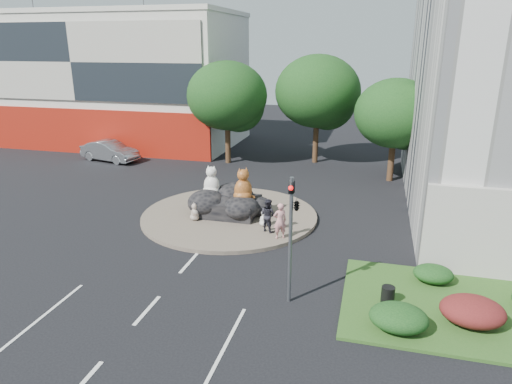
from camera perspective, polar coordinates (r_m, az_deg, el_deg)
ground at (r=18.06m, az=-13.45°, el=-14.21°), size 120.00×120.00×0.00m
roundabout_island at (r=26.27m, az=-3.33°, el=-2.93°), size 10.00×10.00×0.20m
rock_plinth at (r=26.08m, az=-3.35°, el=-1.80°), size 3.20×2.60×0.90m
shophouse_block at (r=48.68m, az=-17.64°, el=13.35°), size 25.20×12.30×17.40m
grass_verge at (r=19.30m, az=26.20°, el=-13.25°), size 10.00×6.00×0.12m
tree_left at (r=37.46m, az=-3.51°, el=11.52°), size 6.46×6.46×8.27m
tree_mid at (r=37.84m, az=7.81°, el=11.93°), size 6.84×6.84×8.76m
tree_right at (r=33.73m, az=17.13°, el=8.98°), size 5.70×5.70×7.30m
hedge_near_green at (r=16.89m, az=17.39°, el=-14.76°), size 2.00×1.60×0.90m
hedge_red at (r=18.08m, az=25.43°, el=-13.30°), size 2.20×1.76×0.99m
hedge_back_green at (r=20.40m, az=21.29°, el=-9.50°), size 1.60×1.28×0.72m
traffic_light at (r=16.58m, az=4.72°, el=-2.75°), size 0.44×1.24×5.00m
street_lamp at (r=22.44m, az=27.54°, el=3.27°), size 2.34×0.22×8.06m
cat_white at (r=26.35m, az=-5.57°, el=1.45°), size 1.14×1.01×1.80m
cat_tabby at (r=25.29m, az=-1.62°, el=0.96°), size 1.51×1.46×1.92m
kitten_calico at (r=25.35m, az=-7.66°, el=-2.40°), size 0.79×0.80×1.01m
kitten_white at (r=24.40m, az=1.02°, el=-3.20°), size 0.59×0.53×0.90m
pedestrian_pink at (r=22.68m, az=3.02°, el=-3.62°), size 0.80×0.70×1.85m
pedestrian_dark at (r=23.54m, az=1.50°, el=-2.90°), size 1.06×0.97×1.76m
parked_car at (r=40.60m, az=-17.81°, el=4.90°), size 5.46×2.88×1.71m
litter_bin at (r=18.38m, az=16.15°, el=-12.22°), size 0.57×0.57×0.65m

